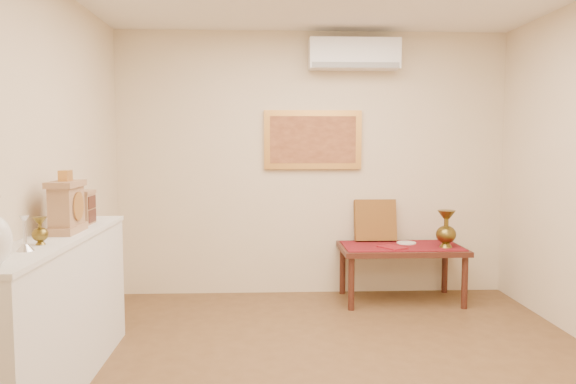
{
  "coord_description": "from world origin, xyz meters",
  "views": [
    {
      "loc": [
        -0.51,
        -3.54,
        1.57
      ],
      "look_at": [
        -0.3,
        1.15,
        1.16
      ],
      "focal_mm": 35.0,
      "sensor_mm": 36.0,
      "label": 1
    }
  ],
  "objects": [
    {
      "name": "floor",
      "position": [
        0.0,
        0.0,
        0.0
      ],
      "size": [
        4.5,
        4.5,
        0.0
      ],
      "primitive_type": "plane",
      "color": "brown",
      "rests_on": "ground"
    },
    {
      "name": "table_cloth",
      "position": [
        0.85,
        1.88,
        0.55
      ],
      "size": [
        1.14,
        0.59,
        0.01
      ],
      "primitive_type": "cube",
      "color": "maroon",
      "rests_on": "low_table"
    },
    {
      "name": "menu",
      "position": [
        0.73,
        1.75,
        0.56
      ],
      "size": [
        0.29,
        0.31,
        0.01
      ],
      "primitive_type": "cube",
      "rotation": [
        0.0,
        0.0,
        0.59
      ],
      "color": "maroon",
      "rests_on": "table_cloth"
    },
    {
      "name": "wall_left",
      "position": [
        -2.0,
        0.0,
        1.35
      ],
      "size": [
        0.02,
        4.5,
        2.7
      ],
      "primitive_type": "cube",
      "color": "beige",
      "rests_on": "ground"
    },
    {
      "name": "painting",
      "position": [
        0.0,
        2.22,
        1.6
      ],
      "size": [
        1.0,
        0.06,
        0.6
      ],
      "color": "#C2863E",
      "rests_on": "wall_back"
    },
    {
      "name": "display_ledge",
      "position": [
        -1.82,
        0.0,
        0.49
      ],
      "size": [
        0.37,
        2.02,
        0.98
      ],
      "color": "silver",
      "rests_on": "floor"
    },
    {
      "name": "brass_urn_tall",
      "position": [
        1.26,
        1.77,
        0.78
      ],
      "size": [
        0.2,
        0.2,
        0.44
      ],
      "primitive_type": null,
      "color": "brown",
      "rests_on": "table_cloth"
    },
    {
      "name": "wall_back",
      "position": [
        0.0,
        2.25,
        1.35
      ],
      "size": [
        4.0,
        0.02,
        2.7
      ],
      "primitive_type": "cube",
      "color": "beige",
      "rests_on": "ground"
    },
    {
      "name": "wooden_chest",
      "position": [
        -1.83,
        0.56,
        1.1
      ],
      "size": [
        0.16,
        0.21,
        0.24
      ],
      "color": "#A97D57",
      "rests_on": "display_ledge"
    },
    {
      "name": "cushion",
      "position": [
        0.64,
        2.16,
        0.77
      ],
      "size": [
        0.42,
        0.19,
        0.44
      ],
      "primitive_type": "cube",
      "rotation": [
        -0.21,
        0.0,
        0.0
      ],
      "color": "#5E2312",
      "rests_on": "table_cloth"
    },
    {
      "name": "wall_front",
      "position": [
        0.0,
        -2.25,
        1.35
      ],
      "size": [
        4.0,
        0.02,
        2.7
      ],
      "primitive_type": "cube",
      "color": "beige",
      "rests_on": "ground"
    },
    {
      "name": "candlestick",
      "position": [
        -1.81,
        -0.46,
        1.08
      ],
      "size": [
        0.09,
        0.09,
        0.19
      ],
      "primitive_type": null,
      "color": "silver",
      "rests_on": "display_ledge"
    },
    {
      "name": "mantel_clock",
      "position": [
        -1.8,
        0.17,
        1.15
      ],
      "size": [
        0.17,
        0.36,
        0.41
      ],
      "color": "#A97D57",
      "rests_on": "display_ledge"
    },
    {
      "name": "brass_urn_small",
      "position": [
        -1.8,
        -0.27,
        1.09
      ],
      "size": [
        0.09,
        0.09,
        0.21
      ],
      "primitive_type": null,
      "color": "brown",
      "rests_on": "display_ledge"
    },
    {
      "name": "low_table",
      "position": [
        0.85,
        1.88,
        0.48
      ],
      "size": [
        1.2,
        0.7,
        0.55
      ],
      "color": "#461E15",
      "rests_on": "floor"
    },
    {
      "name": "ac_unit",
      "position": [
        0.4,
        2.12,
        2.45
      ],
      "size": [
        0.9,
        0.25,
        0.3
      ],
      "color": "white",
      "rests_on": "wall_back"
    },
    {
      "name": "plate",
      "position": [
        0.93,
        1.99,
        0.56
      ],
      "size": [
        0.19,
        0.19,
        0.01
      ],
      "primitive_type": "cylinder",
      "color": "white",
      "rests_on": "table_cloth"
    }
  ]
}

